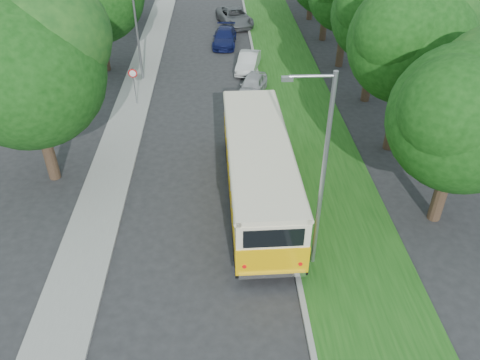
{
  "coord_description": "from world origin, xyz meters",
  "views": [
    {
      "loc": [
        0.82,
        -15.57,
        13.36
      ],
      "look_at": [
        1.61,
        1.21,
        1.5
      ],
      "focal_mm": 35.0,
      "sensor_mm": 36.0,
      "label": 1
    }
  ],
  "objects_px": {
    "car_white": "(248,62)",
    "car_grey": "(235,17)",
    "car_silver": "(252,86)",
    "vintage_bus": "(258,172)",
    "lamppost_near": "(321,172)",
    "car_blue": "(225,37)",
    "lamppost_far": "(134,22)"
  },
  "relations": [
    {
      "from": "car_grey",
      "to": "car_blue",
      "type": "bearing_deg",
      "value": -114.25
    },
    {
      "from": "car_grey",
      "to": "car_white",
      "type": "bearing_deg",
      "value": -100.55
    },
    {
      "from": "lamppost_far",
      "to": "lamppost_near",
      "type": "bearing_deg",
      "value": -64.29
    },
    {
      "from": "lamppost_far",
      "to": "vintage_bus",
      "type": "height_order",
      "value": "lamppost_far"
    },
    {
      "from": "car_blue",
      "to": "lamppost_far",
      "type": "bearing_deg",
      "value": -125.45
    },
    {
      "from": "lamppost_near",
      "to": "car_grey",
      "type": "relative_size",
      "value": 1.46
    },
    {
      "from": "vintage_bus",
      "to": "car_white",
      "type": "distance_m",
      "value": 15.77
    },
    {
      "from": "lamppost_far",
      "to": "car_grey",
      "type": "distance_m",
      "value": 14.78
    },
    {
      "from": "car_grey",
      "to": "lamppost_near",
      "type": "bearing_deg",
      "value": -100.22
    },
    {
      "from": "car_white",
      "to": "vintage_bus",
      "type": "bearing_deg",
      "value": -79.41
    },
    {
      "from": "car_white",
      "to": "car_grey",
      "type": "xyz_separation_m",
      "value": [
        -0.58,
        11.11,
        0.11
      ]
    },
    {
      "from": "lamppost_near",
      "to": "car_grey",
      "type": "xyz_separation_m",
      "value": [
        -1.81,
        31.02,
        -3.61
      ]
    },
    {
      "from": "lamppost_near",
      "to": "car_white",
      "type": "height_order",
      "value": "lamppost_near"
    },
    {
      "from": "car_silver",
      "to": "car_grey",
      "type": "height_order",
      "value": "car_grey"
    },
    {
      "from": "lamppost_near",
      "to": "vintage_bus",
      "type": "distance_m",
      "value": 5.31
    },
    {
      "from": "car_grey",
      "to": "lamppost_far",
      "type": "bearing_deg",
      "value": -133.09
    },
    {
      "from": "vintage_bus",
      "to": "car_grey",
      "type": "bearing_deg",
      "value": 89.11
    },
    {
      "from": "car_grey",
      "to": "car_silver",
      "type": "bearing_deg",
      "value": -101.29
    },
    {
      "from": "car_blue",
      "to": "car_white",
      "type": "bearing_deg",
      "value": -68.98
    },
    {
      "from": "vintage_bus",
      "to": "car_silver",
      "type": "distance_m",
      "value": 11.59
    },
    {
      "from": "vintage_bus",
      "to": "car_white",
      "type": "bearing_deg",
      "value": 87.07
    },
    {
      "from": "lamppost_near",
      "to": "car_white",
      "type": "relative_size",
      "value": 2.05
    },
    {
      "from": "vintage_bus",
      "to": "car_grey",
      "type": "xyz_separation_m",
      "value": [
        -0.06,
        26.84,
        -0.84
      ]
    },
    {
      "from": "car_white",
      "to": "lamppost_near",
      "type": "bearing_deg",
      "value": -73.98
    },
    {
      "from": "lamppost_far",
      "to": "car_blue",
      "type": "relative_size",
      "value": 1.67
    },
    {
      "from": "lamppost_near",
      "to": "lamppost_far",
      "type": "height_order",
      "value": "lamppost_near"
    },
    {
      "from": "car_white",
      "to": "car_grey",
      "type": "relative_size",
      "value": 0.72
    },
    {
      "from": "lamppost_near",
      "to": "car_grey",
      "type": "height_order",
      "value": "lamppost_near"
    },
    {
      "from": "car_silver",
      "to": "car_white",
      "type": "relative_size",
      "value": 0.96
    },
    {
      "from": "lamppost_near",
      "to": "car_white",
      "type": "bearing_deg",
      "value": 93.53
    },
    {
      "from": "car_blue",
      "to": "car_silver",
      "type": "bearing_deg",
      "value": -75.44
    },
    {
      "from": "vintage_bus",
      "to": "car_grey",
      "type": "relative_size",
      "value": 1.98
    }
  ]
}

